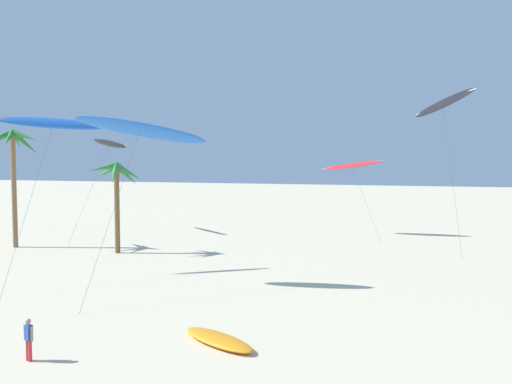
{
  "coord_description": "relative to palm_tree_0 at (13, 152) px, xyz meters",
  "views": [
    {
      "loc": [
        11.03,
        0.73,
        7.68
      ],
      "look_at": [
        3.62,
        25.94,
        5.98
      ],
      "focal_mm": 37.97,
      "sensor_mm": 36.0,
      "label": 1
    }
  ],
  "objects": [
    {
      "name": "flying_kite_2",
      "position": [
        2.12,
        11.6,
        0.97
      ],
      "size": [
        7.03,
        12.66,
        9.97
      ],
      "color": "black",
      "rests_on": "ground"
    },
    {
      "name": "flying_kite_6",
      "position": [
        16.75,
        -8.88,
        1.2
      ],
      "size": [
        8.35,
        8.02,
        10.6
      ],
      "color": "blue",
      "rests_on": "ground"
    },
    {
      "name": "person_foreground_walker",
      "position": [
        18.73,
        -21.32,
        -7.23
      ],
      "size": [
        0.49,
        0.29,
        1.63
      ],
      "color": "red",
      "rests_on": "ground"
    },
    {
      "name": "flying_kite_0",
      "position": [
        34.68,
        8.77,
        3.9
      ],
      "size": [
        5.11,
        7.57,
        13.35
      ],
      "color": "black",
      "rests_on": "ground"
    },
    {
      "name": "palm_tree_0",
      "position": [
        0.0,
        0.0,
        0.0
      ],
      "size": [
        5.28,
        4.93,
        10.03
      ],
      "color": "olive",
      "rests_on": "ground"
    },
    {
      "name": "grounded_kite_0",
      "position": [
        24.91,
        -17.53,
        -7.94
      ],
      "size": [
        4.1,
        3.12,
        0.35
      ],
      "color": "orange",
      "rests_on": "ground"
    },
    {
      "name": "palm_tree_1",
      "position": [
        9.8,
        0.02,
        -2.32
      ],
      "size": [
        4.33,
        3.88,
        7.3
      ],
      "color": "brown",
      "rests_on": "ground"
    },
    {
      "name": "flying_kite_4",
      "position": [
        9.16,
        -6.82,
        1.83
      ],
      "size": [
        6.56,
        9.75,
        10.62
      ],
      "color": "blue",
      "rests_on": "ground"
    },
    {
      "name": "flying_kite_1",
      "position": [
        26.61,
        15.85,
        -1.25
      ],
      "size": [
        6.45,
        5.77,
        7.62
      ],
      "color": "red",
      "rests_on": "ground"
    }
  ]
}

